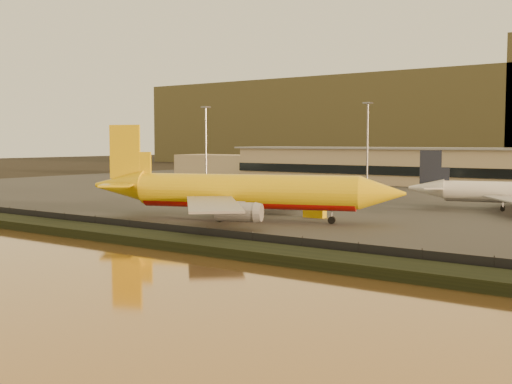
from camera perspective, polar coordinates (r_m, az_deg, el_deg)
ground at (r=108.64m, az=-4.01°, el=-3.31°), size 900.00×900.00×0.00m
embankment at (r=96.21m, az=-10.50°, el=-3.97°), size 320.00×7.00×1.40m
tarmac at (r=191.22m, az=14.47°, el=-0.03°), size 320.00×220.00×0.20m
perimeter_fence at (r=98.90m, az=-8.83°, el=-3.36°), size 300.00×0.05×2.20m
terminal_building at (r=224.56m, az=13.87°, el=2.20°), size 202.00×25.00×12.60m
apron_light_masts at (r=166.73m, az=16.91°, el=4.64°), size 152.20×12.20×25.40m
dhl_cargo_jet at (r=117.71m, az=-1.32°, el=-0.00°), size 57.60×54.67×17.76m
gse_vehicle_yellow at (r=123.42m, az=5.24°, el=-1.84°), size 4.33×2.22×1.88m
gse_vehicle_white at (r=149.53m, az=-1.65°, el=-0.72°), size 4.54×3.07×1.87m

